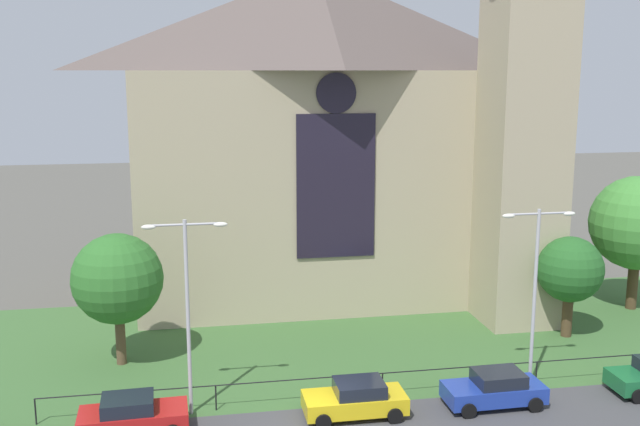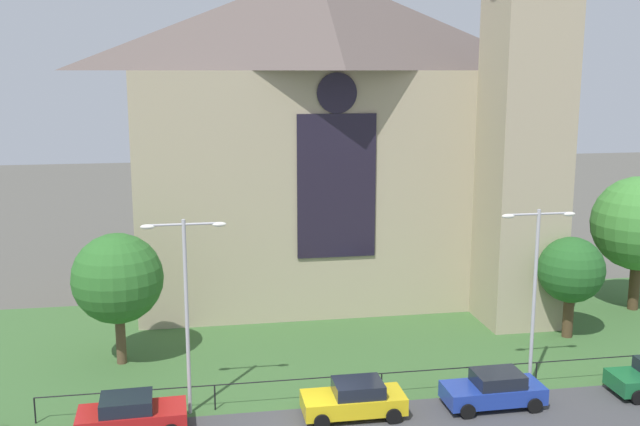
{
  "view_description": "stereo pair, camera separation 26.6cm",
  "coord_description": "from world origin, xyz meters",
  "px_view_note": "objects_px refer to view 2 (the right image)",
  "views": [
    {
      "loc": [
        -5.09,
        -26.76,
        14.02
      ],
      "look_at": [
        1.18,
        8.0,
        7.2
      ],
      "focal_mm": 41.64,
      "sensor_mm": 36.0,
      "label": 1
    },
    {
      "loc": [
        -4.82,
        -26.8,
        14.02
      ],
      "look_at": [
        1.18,
        8.0,
        7.2
      ],
      "focal_mm": 41.64,
      "sensor_mm": 36.0,
      "label": 2
    }
  ],
  "objects_px": {
    "tree_left_near": "(118,279)",
    "streetlamp_near": "(186,292)",
    "tree_right_far": "(639,224)",
    "church_building": "(332,132)",
    "tree_right_near": "(571,271)",
    "streetlamp_far": "(535,276)",
    "parked_car_red": "(131,415)",
    "parked_car_yellow": "(354,399)",
    "parked_car_blue": "(494,389)"
  },
  "relations": [
    {
      "from": "tree_left_near",
      "to": "streetlamp_near",
      "type": "relative_size",
      "value": 0.78
    },
    {
      "from": "tree_right_far",
      "to": "streetlamp_near",
      "type": "bearing_deg",
      "value": -160.22
    },
    {
      "from": "church_building",
      "to": "tree_right_near",
      "type": "height_order",
      "value": "church_building"
    },
    {
      "from": "streetlamp_far",
      "to": "parked_car_red",
      "type": "height_order",
      "value": "streetlamp_far"
    },
    {
      "from": "tree_right_far",
      "to": "tree_left_near",
      "type": "relative_size",
      "value": 1.24
    },
    {
      "from": "tree_right_near",
      "to": "parked_car_yellow",
      "type": "relative_size",
      "value": 1.29
    },
    {
      "from": "church_building",
      "to": "tree_right_near",
      "type": "xyz_separation_m",
      "value": [
        10.89,
        -10.23,
        -6.62
      ]
    },
    {
      "from": "tree_right_far",
      "to": "streetlamp_far",
      "type": "bearing_deg",
      "value": -139.6
    },
    {
      "from": "tree_left_near",
      "to": "parked_car_red",
      "type": "bearing_deg",
      "value": -82.2
    },
    {
      "from": "church_building",
      "to": "tree_right_near",
      "type": "distance_m",
      "value": 16.34
    },
    {
      "from": "parked_car_blue",
      "to": "parked_car_red",
      "type": "bearing_deg",
      "value": -1.58
    },
    {
      "from": "parked_car_red",
      "to": "streetlamp_near",
      "type": "bearing_deg",
      "value": 28.17
    },
    {
      "from": "tree_left_near",
      "to": "streetlamp_far",
      "type": "bearing_deg",
      "value": -18.11
    },
    {
      "from": "church_building",
      "to": "streetlamp_near",
      "type": "xyz_separation_m",
      "value": [
        -8.99,
        -15.92,
        -5.04
      ]
    },
    {
      "from": "tree_left_near",
      "to": "parked_car_red",
      "type": "height_order",
      "value": "tree_left_near"
    },
    {
      "from": "tree_left_near",
      "to": "streetlamp_far",
      "type": "distance_m",
      "value": 19.29
    },
    {
      "from": "church_building",
      "to": "parked_car_red",
      "type": "bearing_deg",
      "value": -123.16
    },
    {
      "from": "tree_right_far",
      "to": "parked_car_red",
      "type": "xyz_separation_m",
      "value": [
        -28.31,
        -10.68,
        -4.46
      ]
    },
    {
      "from": "tree_right_near",
      "to": "parked_car_red",
      "type": "bearing_deg",
      "value": -162.44
    },
    {
      "from": "streetlamp_far",
      "to": "parked_car_blue",
      "type": "xyz_separation_m",
      "value": [
        -2.35,
        -1.54,
        -4.44
      ]
    },
    {
      "from": "parked_car_blue",
      "to": "church_building",
      "type": "bearing_deg",
      "value": -78.77
    },
    {
      "from": "tree_right_far",
      "to": "tree_left_near",
      "type": "xyz_separation_m",
      "value": [
        -29.31,
        -3.38,
        -0.95
      ]
    },
    {
      "from": "streetlamp_near",
      "to": "streetlamp_far",
      "type": "bearing_deg",
      "value": 0.0
    },
    {
      "from": "parked_car_yellow",
      "to": "parked_car_red",
      "type": "bearing_deg",
      "value": -0.8
    },
    {
      "from": "tree_right_far",
      "to": "streetlamp_near",
      "type": "distance_m",
      "value": 27.67
    },
    {
      "from": "church_building",
      "to": "parked_car_blue",
      "type": "relative_size",
      "value": 6.16
    },
    {
      "from": "streetlamp_near",
      "to": "tree_right_far",
      "type": "bearing_deg",
      "value": 19.78
    },
    {
      "from": "streetlamp_near",
      "to": "tree_left_near",
      "type": "bearing_deg",
      "value": 118.66
    },
    {
      "from": "tree_right_near",
      "to": "streetlamp_far",
      "type": "height_order",
      "value": "streetlamp_far"
    },
    {
      "from": "streetlamp_far",
      "to": "tree_right_far",
      "type": "bearing_deg",
      "value": 40.4
    },
    {
      "from": "streetlamp_near",
      "to": "parked_car_yellow",
      "type": "relative_size",
      "value": 1.96
    },
    {
      "from": "parked_car_yellow",
      "to": "parked_car_blue",
      "type": "xyz_separation_m",
      "value": [
        6.02,
        -0.09,
        0.0
      ]
    },
    {
      "from": "church_building",
      "to": "parked_car_blue",
      "type": "bearing_deg",
      "value": -78.04
    },
    {
      "from": "streetlamp_far",
      "to": "parked_car_yellow",
      "type": "distance_m",
      "value": 9.59
    },
    {
      "from": "tree_left_near",
      "to": "parked_car_yellow",
      "type": "xyz_separation_m",
      "value": [
        9.94,
        -7.44,
        -3.51
      ]
    },
    {
      "from": "church_building",
      "to": "tree_right_near",
      "type": "bearing_deg",
      "value": -43.2
    },
    {
      "from": "streetlamp_near",
      "to": "parked_car_red",
      "type": "bearing_deg",
      "value": -149.95
    },
    {
      "from": "tree_right_far",
      "to": "parked_car_red",
      "type": "bearing_deg",
      "value": -159.33
    },
    {
      "from": "tree_right_far",
      "to": "streetlamp_far",
      "type": "height_order",
      "value": "streetlamp_far"
    },
    {
      "from": "streetlamp_far",
      "to": "tree_left_near",
      "type": "bearing_deg",
      "value": 161.89
    },
    {
      "from": "streetlamp_near",
      "to": "parked_car_yellow",
      "type": "xyz_separation_m",
      "value": [
        6.66,
        -1.45,
        -4.49
      ]
    },
    {
      "from": "tree_right_far",
      "to": "streetlamp_near",
      "type": "relative_size",
      "value": 0.97
    },
    {
      "from": "tree_right_near",
      "to": "streetlamp_near",
      "type": "distance_m",
      "value": 20.74
    },
    {
      "from": "tree_right_far",
      "to": "parked_car_yellow",
      "type": "xyz_separation_m",
      "value": [
        -19.38,
        -10.81,
        -4.46
      ]
    },
    {
      "from": "parked_car_yellow",
      "to": "parked_car_blue",
      "type": "distance_m",
      "value": 6.02
    },
    {
      "from": "streetlamp_near",
      "to": "church_building",
      "type": "bearing_deg",
      "value": 60.55
    },
    {
      "from": "church_building",
      "to": "parked_car_blue",
      "type": "distance_m",
      "value": 20.23
    },
    {
      "from": "parked_car_blue",
      "to": "parked_car_yellow",
      "type": "bearing_deg",
      "value": -1.57
    },
    {
      "from": "parked_car_red",
      "to": "parked_car_blue",
      "type": "distance_m",
      "value": 14.96
    },
    {
      "from": "church_building",
      "to": "parked_car_red",
      "type": "relative_size",
      "value": 6.11
    }
  ]
}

